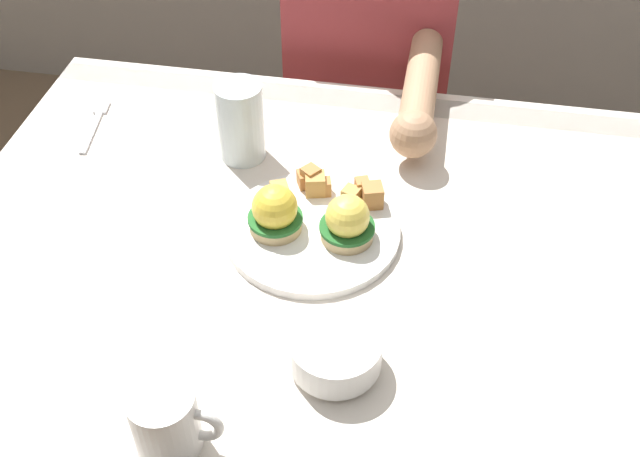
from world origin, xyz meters
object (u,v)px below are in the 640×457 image
object	(u,v)px
fork	(95,123)
water_glass_near	(241,126)
fruit_bowl	(335,353)
dining_table	(327,295)
diner_person	(369,83)
eggs_benedict_plate	(312,221)
coffee_mug	(167,419)

from	to	relation	value
fork	water_glass_near	size ratio (longest dim) A/B	1.12
fruit_bowl	fork	size ratio (longest dim) A/B	0.77
fruit_bowl	water_glass_near	size ratio (longest dim) A/B	0.86
dining_table	fork	world-z (taller)	fork
water_glass_near	dining_table	bearing A→B (deg)	-47.71
dining_table	water_glass_near	world-z (taller)	water_glass_near
dining_table	diner_person	bearing A→B (deg)	91.14
fruit_bowl	diner_person	distance (m)	0.82
eggs_benedict_plate	diner_person	distance (m)	0.58
fruit_bowl	fork	bearing A→B (deg)	138.83
coffee_mug	water_glass_near	xyz separation A→B (m)	(-0.05, 0.56, 0.01)
eggs_benedict_plate	fruit_bowl	distance (m)	0.25
diner_person	fork	bearing A→B (deg)	-141.53
dining_table	water_glass_near	bearing A→B (deg)	132.29
fruit_bowl	diner_person	bearing A→B (deg)	94.17
eggs_benedict_plate	diner_person	xyz separation A→B (m)	(0.02, 0.57, -0.12)
coffee_mug	dining_table	bearing A→B (deg)	70.43
dining_table	fork	xyz separation A→B (m)	(-0.47, 0.24, 0.11)
coffee_mug	fork	xyz separation A→B (m)	(-0.34, 0.60, -0.05)
coffee_mug	fork	bearing A→B (deg)	119.82
fork	water_glass_near	xyz separation A→B (m)	(0.29, -0.04, 0.06)
eggs_benedict_plate	coffee_mug	bearing A→B (deg)	-104.42
diner_person	water_glass_near	bearing A→B (deg)	-112.95
water_glass_near	diner_person	xyz separation A→B (m)	(0.17, 0.40, -0.15)
dining_table	fruit_bowl	xyz separation A→B (m)	(0.05, -0.21, 0.14)
diner_person	dining_table	bearing A→B (deg)	-88.86
water_glass_near	eggs_benedict_plate	bearing A→B (deg)	-48.13
coffee_mug	fork	size ratio (longest dim) A/B	0.71
eggs_benedict_plate	coffee_mug	xyz separation A→B (m)	(-0.10, -0.39, 0.02)
dining_table	fork	size ratio (longest dim) A/B	7.69
dining_table	fruit_bowl	distance (m)	0.26
dining_table	eggs_benedict_plate	xyz separation A→B (m)	(-0.03, 0.03, 0.13)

